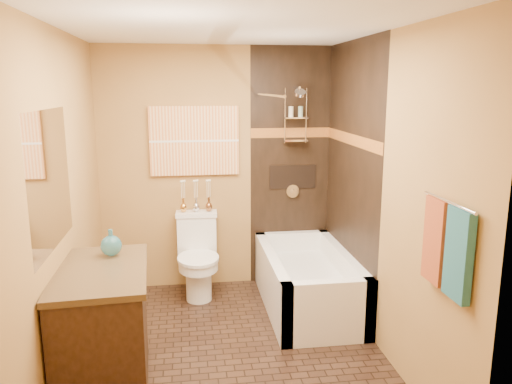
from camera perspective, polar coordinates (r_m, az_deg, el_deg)
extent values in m
plane|color=black|center=(4.19, -2.77, -17.96)|extent=(3.00, 3.00, 0.00)
cube|color=#AA7E42|center=(3.82, -21.21, -1.58)|extent=(0.02, 3.00, 2.50)
cube|color=#AA7E42|center=(4.02, 14.34, -0.50)|extent=(0.02, 3.00, 2.50)
cube|color=#AA7E42|center=(5.20, -4.48, 2.62)|extent=(2.40, 0.02, 2.50)
cube|color=#AA7E42|center=(2.30, 0.49, -9.45)|extent=(2.40, 0.02, 2.50)
plane|color=silver|center=(3.66, -3.19, 18.37)|extent=(3.00, 3.00, 0.00)
cube|color=black|center=(5.29, 3.94, 2.79)|extent=(0.85, 0.01, 2.50)
cube|color=black|center=(4.70, 10.76, 1.45)|extent=(0.01, 1.50, 2.50)
cube|color=brown|center=(5.24, 4.02, 6.78)|extent=(0.85, 0.01, 0.10)
cube|color=brown|center=(4.64, 10.82, 5.93)|extent=(0.01, 1.50, 0.10)
cube|color=black|center=(5.31, 4.21, 1.72)|extent=(0.50, 0.01, 0.25)
cylinder|color=silver|center=(5.10, 4.69, 11.80)|extent=(0.02, 0.26, 0.02)
cylinder|color=silver|center=(4.95, 5.07, 11.21)|extent=(0.11, 0.11, 0.09)
cylinder|color=silver|center=(5.32, 4.22, 0.10)|extent=(0.14, 0.02, 0.14)
cylinder|color=silver|center=(4.43, 1.28, 11.04)|extent=(0.03, 1.55, 0.03)
cylinder|color=silver|center=(3.03, 21.17, -1.07)|extent=(0.02, 0.55, 0.02)
cube|color=navy|center=(3.00, 22.15, -6.65)|extent=(0.05, 0.22, 0.52)
cube|color=#9B371C|center=(3.21, 19.84, -5.24)|extent=(0.05, 0.22, 0.52)
cube|color=orange|center=(5.12, -7.06, 5.82)|extent=(0.90, 0.04, 0.70)
cube|color=white|center=(3.47, -22.45, 1.25)|extent=(0.01, 1.00, 0.90)
cube|color=white|center=(4.25, 8.24, -13.49)|extent=(0.80, 0.10, 0.55)
cube|color=white|center=(5.50, 4.14, -7.34)|extent=(0.80, 0.10, 0.55)
cube|color=white|center=(4.80, 1.78, -10.29)|extent=(0.10, 1.50, 0.55)
cube|color=white|center=(4.96, 9.89, -9.72)|extent=(0.10, 1.50, 0.55)
cube|color=white|center=(4.90, 5.88, -11.11)|extent=(0.64, 1.34, 0.35)
cube|color=white|center=(5.23, -6.77, -4.83)|extent=(0.41, 0.19, 0.40)
cube|color=white|center=(5.17, -6.83, -2.49)|extent=(0.43, 0.22, 0.04)
cylinder|color=white|center=(5.06, -6.56, -10.06)|extent=(0.25, 0.25, 0.40)
cylinder|color=white|center=(5.00, -6.61, -8.16)|extent=(0.39, 0.39, 0.10)
cylinder|color=white|center=(4.98, -6.63, -7.54)|extent=(0.41, 0.41, 0.03)
cube|color=black|center=(3.75, -17.07, -15.02)|extent=(0.64, 0.98, 0.84)
cube|color=black|center=(3.58, -17.34, -8.69)|extent=(0.68, 1.04, 0.04)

